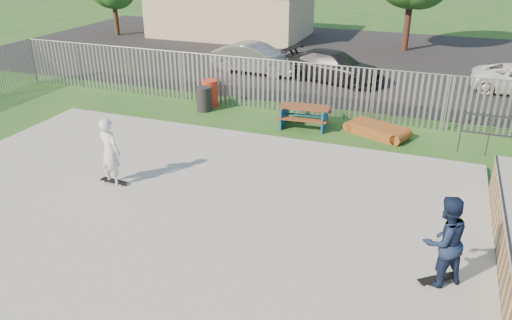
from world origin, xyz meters
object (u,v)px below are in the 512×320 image
(picnic_table, at_px, (305,116))
(car_silver, at_px, (256,58))
(car_dark, at_px, (334,66))
(skater_white, at_px, (110,152))
(trash_bin_grey, at_px, (204,99))
(funbox, at_px, (377,130))
(trash_bin_red, at_px, (210,93))
(skater_navy, at_px, (444,241))

(picnic_table, xyz_separation_m, car_silver, (-4.27, 6.40, 0.36))
(car_dark, distance_m, skater_white, 13.21)
(picnic_table, distance_m, car_silver, 7.71)
(picnic_table, height_order, trash_bin_grey, trash_bin_grey)
(funbox, height_order, skater_white, skater_white)
(trash_bin_red, bearing_deg, trash_bin_grey, -86.60)
(trash_bin_red, bearing_deg, funbox, -7.56)
(trash_bin_grey, distance_m, car_dark, 7.11)
(trash_bin_grey, bearing_deg, picnic_table, -3.38)
(picnic_table, distance_m, skater_white, 7.51)
(car_silver, height_order, skater_navy, skater_navy)
(car_dark, height_order, skater_navy, skater_navy)
(funbox, height_order, skater_navy, skater_navy)
(car_dark, distance_m, skater_navy, 15.08)
(picnic_table, distance_m, car_dark, 6.25)
(trash_bin_red, relative_size, car_silver, 0.24)
(picnic_table, distance_m, trash_bin_red, 4.30)
(picnic_table, distance_m, skater_navy, 9.33)
(car_dark, relative_size, skater_navy, 2.57)
(skater_white, bearing_deg, car_dark, -90.99)
(trash_bin_red, bearing_deg, car_silver, 90.71)
(picnic_table, xyz_separation_m, trash_bin_grey, (-4.17, 0.25, 0.10))
(car_silver, height_order, skater_white, skater_white)
(trash_bin_red, distance_m, car_silver, 5.51)
(funbox, xyz_separation_m, car_silver, (-6.89, 6.41, 0.56))
(car_silver, bearing_deg, skater_navy, -142.97)
(car_silver, bearing_deg, skater_white, -172.66)
(trash_bin_grey, bearing_deg, skater_navy, -41.90)
(trash_bin_grey, height_order, skater_white, skater_white)
(car_silver, distance_m, car_dark, 3.94)
(skater_white, bearing_deg, car_silver, -73.71)
(trash_bin_red, distance_m, car_dark, 6.60)
(car_silver, bearing_deg, car_dark, -88.10)
(picnic_table, height_order, funbox, picnic_table)
(car_silver, distance_m, skater_white, 12.98)
(funbox, height_order, trash_bin_grey, trash_bin_grey)
(skater_navy, bearing_deg, trash_bin_grey, -79.99)
(funbox, relative_size, trash_bin_red, 1.93)
(trash_bin_red, bearing_deg, car_dark, 54.10)
(trash_bin_red, height_order, car_silver, car_silver)
(trash_bin_red, bearing_deg, skater_navy, -43.97)
(funbox, relative_size, skater_white, 1.09)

